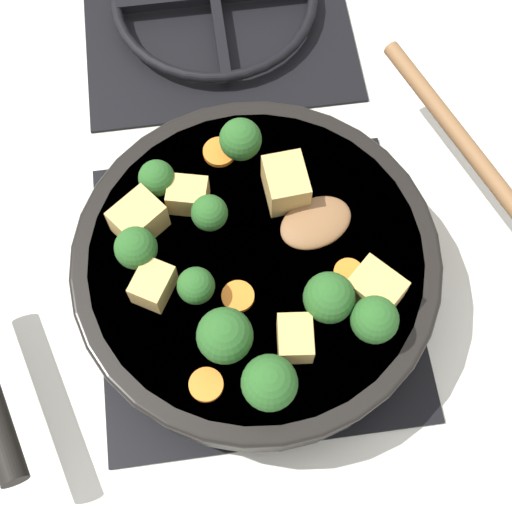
{
  "coord_description": "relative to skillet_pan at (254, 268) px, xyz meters",
  "views": [
    {
      "loc": [
        -0.03,
        -0.24,
        0.67
      ],
      "look_at": [
        0.0,
        0.0,
        0.08
      ],
      "focal_mm": 50.0,
      "sensor_mm": 36.0,
      "label": 1
    }
  ],
  "objects": [
    {
      "name": "carrot_slice_edge_slice",
      "position": [
        -0.02,
        -0.04,
        0.03
      ],
      "size": [
        0.03,
        0.03,
        0.01
      ],
      "primitive_type": "cylinder",
      "color": "orange",
      "rests_on": "skillet_pan"
    },
    {
      "name": "rear_burner_grate",
      "position": [
        0.0,
        0.36,
        -0.05
      ],
      "size": [
        0.31,
        0.31,
        0.03
      ],
      "color": "black",
      "rests_on": "ground_plane"
    },
    {
      "name": "tofu_cube_east_chunk",
      "position": [
        -0.05,
        0.06,
        0.04
      ],
      "size": [
        0.04,
        0.04,
        0.03
      ],
      "primitive_type": "cube",
      "rotation": [
        0.0,
        0.0,
        2.9
      ],
      "color": "tan",
      "rests_on": "skillet_pan"
    },
    {
      "name": "wooden_spoon",
      "position": [
        0.15,
        0.06,
        0.03
      ],
      "size": [
        0.25,
        0.25,
        0.02
      ],
      "color": "brown",
      "rests_on": "skillet_pan"
    },
    {
      "name": "broccoli_floret_east_rim",
      "position": [
        -0.03,
        -0.08,
        0.05
      ],
      "size": [
        0.05,
        0.05,
        0.05
      ],
      "color": "#709956",
      "rests_on": "skillet_pan"
    },
    {
      "name": "tofu_cube_west_chunk",
      "position": [
        0.02,
        -0.08,
        0.04
      ],
      "size": [
        0.03,
        0.04,
        0.03
      ],
      "primitive_type": "cube",
      "rotation": [
        0.0,
        0.0,
        4.61
      ],
      "color": "tan",
      "rests_on": "skillet_pan"
    },
    {
      "name": "carrot_slice_orange_thin",
      "position": [
        -0.05,
        -0.11,
        0.03
      ],
      "size": [
        0.03,
        0.03,
        0.01
      ],
      "primitive_type": "cylinder",
      "color": "orange",
      "rests_on": "skillet_pan"
    },
    {
      "name": "tofu_cube_front_piece",
      "position": [
        0.1,
        -0.05,
        0.04
      ],
      "size": [
        0.05,
        0.05,
        0.03
      ],
      "primitive_type": "cube",
      "rotation": [
        0.0,
        0.0,
        5.45
      ],
      "color": "tan",
      "rests_on": "skillet_pan"
    },
    {
      "name": "tofu_cube_back_piece",
      "position": [
        -0.1,
        0.04,
        0.04
      ],
      "size": [
        0.05,
        0.05,
        0.03
      ],
      "primitive_type": "cube",
      "rotation": [
        0.0,
        0.0,
        3.79
      ],
      "color": "tan",
      "rests_on": "skillet_pan"
    },
    {
      "name": "front_burner_grate",
      "position": [
        0.0,
        0.0,
        -0.05
      ],
      "size": [
        0.31,
        0.31,
        0.03
      ],
      "color": "black",
      "rests_on": "ground_plane"
    },
    {
      "name": "carrot_slice_near_center",
      "position": [
        -0.02,
        0.11,
        0.03
      ],
      "size": [
        0.03,
        0.03,
        0.01
      ],
      "primitive_type": "cylinder",
      "color": "orange",
      "rests_on": "skillet_pan"
    },
    {
      "name": "broccoli_floret_south_cluster",
      "position": [
        -0.08,
        0.08,
        0.05
      ],
      "size": [
        0.03,
        0.03,
        0.04
      ],
      "color": "#709956",
      "rests_on": "skillet_pan"
    },
    {
      "name": "broccoli_floret_west_rim",
      "position": [
        -0.03,
        0.04,
        0.05
      ],
      "size": [
        0.03,
        0.03,
        0.04
      ],
      "color": "#709956",
      "rests_on": "skillet_pan"
    },
    {
      "name": "tofu_cube_center_large",
      "position": [
        -0.09,
        -0.02,
        0.04
      ],
      "size": [
        0.04,
        0.05,
        0.03
      ],
      "primitive_type": "cube",
      "rotation": [
        0.0,
        0.0,
        4.18
      ],
      "color": "tan",
      "rests_on": "skillet_pan"
    },
    {
      "name": "broccoli_floret_tall_stem",
      "position": [
        -0.05,
        -0.03,
        0.05
      ],
      "size": [
        0.03,
        0.03,
        0.04
      ],
      "color": "#709956",
      "rests_on": "skillet_pan"
    },
    {
      "name": "tofu_cube_near_handle",
      "position": [
        0.04,
        0.06,
        0.04
      ],
      "size": [
        0.04,
        0.05,
        0.04
      ],
      "primitive_type": "cube",
      "rotation": [
        0.0,
        0.0,
        1.65
      ],
      "color": "tan",
      "rests_on": "skillet_pan"
    },
    {
      "name": "skillet_pan",
      "position": [
        0.0,
        0.0,
        0.0
      ],
      "size": [
        0.45,
        0.33,
        0.06
      ],
      "color": "black",
      "rests_on": "front_burner_grate"
    },
    {
      "name": "ground_plane",
      "position": [
        0.0,
        0.0,
        -0.06
      ],
      "size": [
        2.4,
        2.4,
        0.0
      ],
      "primitive_type": "plane",
      "color": "silver"
    },
    {
      "name": "broccoli_floret_north_edge",
      "position": [
        -0.1,
        0.01,
        0.05
      ],
      "size": [
        0.04,
        0.04,
        0.04
      ],
      "color": "#709956",
      "rests_on": "skillet_pan"
    },
    {
      "name": "carrot_slice_under_broccoli",
      "position": [
        0.08,
        -0.03,
        0.03
      ],
      "size": [
        0.03,
        0.03,
        0.01
      ],
      "primitive_type": "cylinder",
      "color": "orange",
      "rests_on": "skillet_pan"
    },
    {
      "name": "broccoli_floret_center_top",
      "position": [
        0.09,
        -0.08,
        0.05
      ],
      "size": [
        0.04,
        0.04,
        0.05
      ],
      "color": "#709956",
      "rests_on": "skillet_pan"
    },
    {
      "name": "broccoli_floret_near_spoon",
      "position": [
        0.0,
        0.11,
        0.05
      ],
      "size": [
        0.04,
        0.04,
        0.05
      ],
      "color": "#709956",
      "rests_on": "skillet_pan"
    },
    {
      "name": "broccoli_floret_mid_floret",
      "position": [
        0.06,
        -0.06,
        0.05
      ],
      "size": [
        0.04,
        0.04,
        0.05
      ],
      "color": "#709956",
      "rests_on": "skillet_pan"
    },
    {
      "name": "broccoli_floret_small_inner",
      "position": [
        -0.0,
        -0.12,
        0.05
      ],
      "size": [
        0.05,
        0.05,
        0.05
      ],
      "color": "#709956",
      "rests_on": "skillet_pan"
    }
  ]
}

